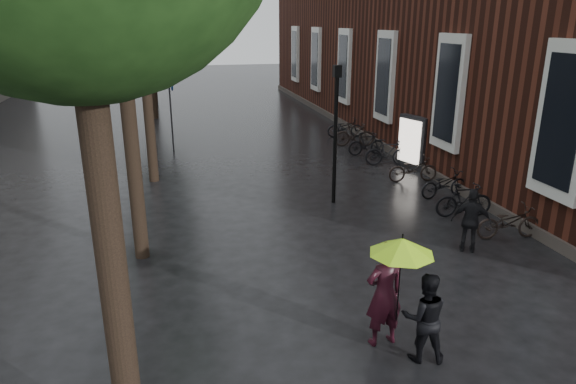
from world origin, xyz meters
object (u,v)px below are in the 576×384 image
object	(u,v)px
person_black	(424,317)
person_burgundy	(384,294)
ad_lightbox	(413,142)
parked_bicycles	(399,160)
lamp_post	(336,122)
pedestrian_walking	(471,221)

from	to	relation	value
person_black	person_burgundy	bearing A→B (deg)	-33.86
person_black	ad_lightbox	distance (m)	11.47
person_burgundy	person_black	world-z (taller)	person_burgundy
person_burgundy	parked_bicycles	world-z (taller)	person_burgundy
ad_lightbox	lamp_post	bearing A→B (deg)	-161.52
person_black	parked_bicycles	xyz separation A→B (m)	(4.20, 9.91, -0.29)
person_burgundy	pedestrian_walking	xyz separation A→B (m)	(3.44, 2.92, -0.17)
person_black	pedestrian_walking	bearing A→B (deg)	-114.84
person_black	parked_bicycles	bearing A→B (deg)	-97.03
ad_lightbox	person_burgundy	bearing A→B (deg)	-136.67
ad_lightbox	parked_bicycles	bearing A→B (deg)	-165.09
pedestrian_walking	person_black	bearing A→B (deg)	80.34
person_burgundy	person_black	xyz separation A→B (m)	(0.46, -0.54, -0.18)
ad_lightbox	pedestrian_walking	bearing A→B (deg)	-123.60
person_burgundy	lamp_post	bearing A→B (deg)	-108.92
person_burgundy	ad_lightbox	bearing A→B (deg)	-126.01
person_burgundy	ad_lightbox	xyz separation A→B (m)	(5.36, 9.83, 0.04)
pedestrian_walking	lamp_post	distance (m)	4.77
person_burgundy	pedestrian_walking	size ratio (longest dim) A/B	1.22
ad_lightbox	lamp_post	distance (m)	5.14
person_burgundy	pedestrian_walking	distance (m)	4.52
parked_bicycles	lamp_post	world-z (taller)	lamp_post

